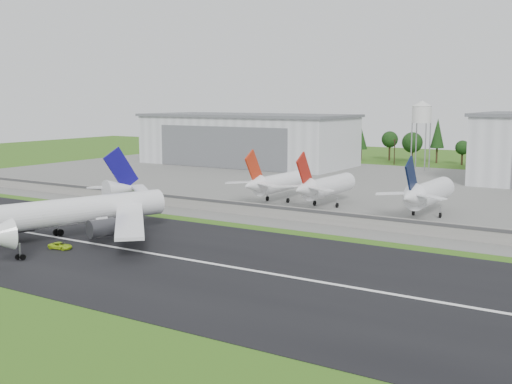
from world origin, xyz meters
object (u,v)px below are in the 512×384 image
Objects in this scene: parked_jet_red_a at (275,183)px; main_airliner at (68,218)px; parked_jet_red_b at (324,186)px; parked_jet_navy at (426,193)px; ground_vehicle at (60,246)px.

main_airliner is at bearing -99.94° from parked_jet_red_a.
parked_jet_red_b is 28.79m from parked_jet_navy.
parked_jet_navy is (28.79, 0.04, 0.29)m from parked_jet_red_b.
parked_jet_red_a is at bearing -179.96° from parked_jet_red_b.
ground_vehicle is 89.82m from parked_jet_navy.
ground_vehicle is at bearing -95.13° from parked_jet_red_a.
parked_jet_red_b is at bearing -25.71° from ground_vehicle.
parked_jet_navy reaches higher than parked_jet_red_a.
ground_vehicle is 77.09m from parked_jet_red_b.
main_airliner is at bearing -112.30° from parked_jet_red_b.
parked_jet_navy reaches higher than parked_jet_red_b.
parked_jet_navy is at bearing -111.27° from main_airliner.
main_airliner is 9.34m from ground_vehicle.
parked_jet_red_a is 1.00× the size of parked_jet_red_b.
parked_jet_red_a is 15.73m from parked_jet_red_b.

